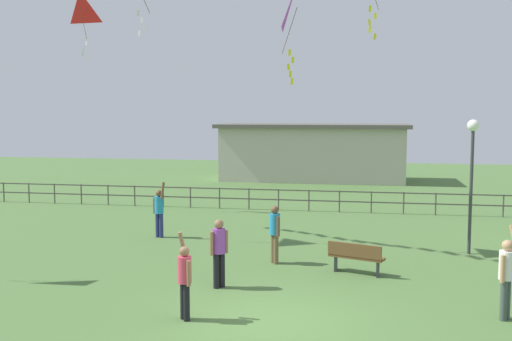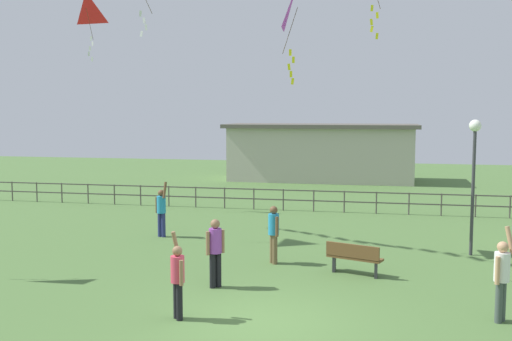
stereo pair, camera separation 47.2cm
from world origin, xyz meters
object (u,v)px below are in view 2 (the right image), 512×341
at_px(person_1, 274,231).
at_px(person_5, 502,275).
at_px(kite_2, 297,10).
at_px(person_2, 161,209).
at_px(kite_5, 86,10).
at_px(person_4, 178,276).
at_px(park_bench, 354,258).
at_px(lamppost, 474,156).
at_px(person_0, 215,248).

height_order(person_1, person_5, person_5).
height_order(person_5, kite_2, kite_2).
xyz_separation_m(person_2, kite_5, (-5.08, 4.66, 7.75)).
height_order(person_2, person_4, person_2).
xyz_separation_m(person_1, person_4, (-1.13, -4.99, -0.03)).
bearing_deg(person_5, kite_2, 132.44).
height_order(park_bench, kite_5, kite_5).
xyz_separation_m(person_1, kite_2, (0.38, 1.86, 6.49)).
relative_size(person_1, person_4, 0.91).
height_order(person_5, kite_5, kite_5).
bearing_deg(kite_5, lamppost, -18.85).
relative_size(lamppost, person_2, 2.12).
height_order(person_1, kite_5, kite_5).
bearing_deg(person_1, person_0, -110.72).
distance_m(person_1, kite_5, 14.41).
bearing_deg(person_4, lamppost, 46.58).
xyz_separation_m(lamppost, person_1, (-5.71, -2.24, -2.07)).
height_order(lamppost, kite_5, kite_5).
bearing_deg(kite_5, person_5, -36.61).
distance_m(person_1, person_5, 6.64).
bearing_deg(kite_2, person_5, -47.56).
distance_m(park_bench, person_2, 7.69).
distance_m(person_1, person_2, 5.30).
height_order(person_1, person_4, person_4).
relative_size(person_2, kite_5, 0.67).
bearing_deg(person_1, person_4, -102.76).
bearing_deg(person_4, person_2, 113.37).
distance_m(person_0, person_4, 2.38).
relative_size(lamppost, park_bench, 2.66).
bearing_deg(lamppost, person_4, -133.42).
xyz_separation_m(person_5, kite_2, (-5.12, 5.60, 6.45)).
bearing_deg(person_5, person_1, 145.76).
relative_size(park_bench, person_1, 0.93).
relative_size(person_0, kite_2, 0.56).
height_order(person_4, kite_5, kite_5).
bearing_deg(person_2, kite_2, -10.91).
bearing_deg(person_1, park_bench, -16.93).
height_order(park_bench, person_0, person_0).
relative_size(person_0, person_4, 0.93).
bearing_deg(person_5, person_4, -169.28).
bearing_deg(kite_2, person_0, -106.97).
xyz_separation_m(lamppost, person_5, (-0.22, -5.98, -2.03)).
distance_m(person_0, person_2, 6.45).
bearing_deg(lamppost, kite_5, 161.15).
bearing_deg(lamppost, kite_2, -175.92).
distance_m(lamppost, kite_2, 6.94).
height_order(person_4, person_5, person_5).
bearing_deg(kite_5, park_bench, -34.46).
xyz_separation_m(person_4, kite_2, (1.51, 6.85, 6.53)).
relative_size(park_bench, person_2, 0.79).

